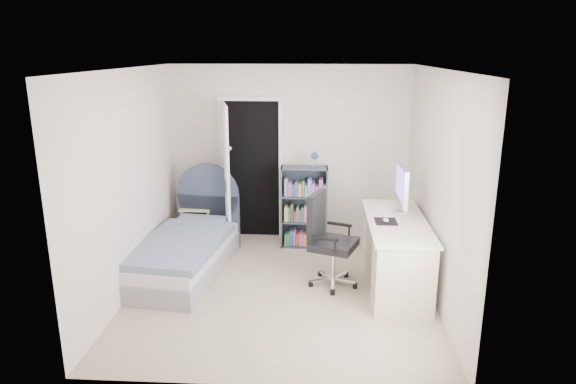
# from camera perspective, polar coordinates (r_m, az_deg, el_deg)

# --- Properties ---
(room_shell) EXTENTS (3.50, 3.70, 2.60)m
(room_shell) POSITION_cam_1_polar(r_m,az_deg,el_deg) (5.65, -0.85, 0.76)
(room_shell) COLOR gray
(room_shell) RESTS_ON ground
(door) EXTENTS (0.92, 0.81, 2.06)m
(door) POSITION_cam_1_polar(r_m,az_deg,el_deg) (7.25, -5.88, 2.26)
(door) COLOR black
(door) RESTS_ON ground
(bed) EXTENTS (1.14, 2.04, 1.20)m
(bed) POSITION_cam_1_polar(r_m,az_deg,el_deg) (6.57, -11.26, -6.40)
(bed) COLOR gray
(bed) RESTS_ON ground
(nightstand) EXTENTS (0.43, 0.43, 0.63)m
(nightstand) POSITION_cam_1_polar(r_m,az_deg,el_deg) (7.47, -10.08, -2.41)
(nightstand) COLOR tan
(nightstand) RESTS_ON ground
(floor_lamp) EXTENTS (0.20, 0.20, 1.38)m
(floor_lamp) POSITION_cam_1_polar(r_m,az_deg,el_deg) (7.56, -6.58, -0.92)
(floor_lamp) COLOR silver
(floor_lamp) RESTS_ON ground
(bookcase) EXTENTS (0.64, 0.27, 1.36)m
(bookcase) POSITION_cam_1_polar(r_m,az_deg,el_deg) (7.17, 1.86, -1.97)
(bookcase) COLOR #3A464F
(bookcase) RESTS_ON ground
(desk) EXTENTS (0.67, 1.67, 1.37)m
(desk) POSITION_cam_1_polar(r_m,az_deg,el_deg) (6.13, 11.83, -6.31)
(desk) COLOR beige
(desk) RESTS_ON ground
(office_chair) EXTENTS (0.63, 0.64, 1.11)m
(office_chair) POSITION_cam_1_polar(r_m,az_deg,el_deg) (6.01, 4.32, -4.79)
(office_chair) COLOR silver
(office_chair) RESTS_ON ground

